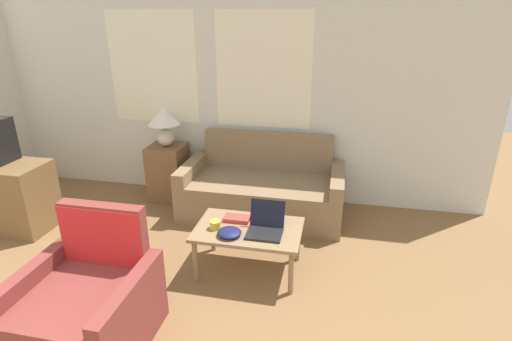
# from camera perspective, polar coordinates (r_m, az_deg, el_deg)

# --- Properties ---
(wall_back) EXTENTS (6.36, 0.06, 2.60)m
(wall_back) POSITION_cam_1_polar(r_m,az_deg,el_deg) (4.85, -5.95, 11.34)
(wall_back) COLOR silver
(wall_back) RESTS_ON ground_plane
(couch) EXTENTS (1.79, 0.87, 0.87)m
(couch) POSITION_cam_1_polar(r_m,az_deg,el_deg) (4.58, 1.00, -2.86)
(couch) COLOR #846B4C
(couch) RESTS_ON ground_plane
(armchair) EXTENTS (0.84, 0.82, 0.91)m
(armchair) POSITION_cam_1_polar(r_m,az_deg,el_deg) (3.12, -22.86, -17.47)
(armchair) COLOR brown
(armchair) RESTS_ON ground_plane
(side_table) EXTENTS (0.42, 0.42, 0.68)m
(side_table) POSITION_cam_1_polar(r_m,az_deg,el_deg) (5.02, -12.40, -0.22)
(side_table) COLOR brown
(side_table) RESTS_ON ground_plane
(table_lamp) EXTENTS (0.38, 0.38, 0.46)m
(table_lamp) POSITION_cam_1_polar(r_m,az_deg,el_deg) (4.82, -13.00, 6.91)
(table_lamp) COLOR beige
(table_lamp) RESTS_ON side_table
(coffee_table) EXTENTS (0.92, 0.59, 0.43)m
(coffee_table) POSITION_cam_1_polar(r_m,az_deg,el_deg) (3.50, -1.08, -8.91)
(coffee_table) COLOR #8E704C
(coffee_table) RESTS_ON ground_plane
(laptop) EXTENTS (0.30, 0.30, 0.24)m
(laptop) POSITION_cam_1_polar(r_m,az_deg,el_deg) (3.40, 1.37, -7.92)
(laptop) COLOR black
(laptop) RESTS_ON coffee_table
(cup_navy) EXTENTS (0.08, 0.08, 0.07)m
(cup_navy) POSITION_cam_1_polar(r_m,az_deg,el_deg) (3.61, 0.07, -6.40)
(cup_navy) COLOR #191E4C
(cup_navy) RESTS_ON coffee_table
(cup_yellow) EXTENTS (0.08, 0.08, 0.10)m
(cup_yellow) POSITION_cam_1_polar(r_m,az_deg,el_deg) (3.60, 2.80, -6.18)
(cup_yellow) COLOR #191E4C
(cup_yellow) RESTS_ON coffee_table
(cup_white) EXTENTS (0.10, 0.10, 0.07)m
(cup_white) POSITION_cam_1_polar(r_m,az_deg,el_deg) (3.47, -5.84, -7.70)
(cup_white) COLOR gold
(cup_white) RESTS_ON coffee_table
(snack_bowl) EXTENTS (0.20, 0.20, 0.06)m
(snack_bowl) POSITION_cam_1_polar(r_m,az_deg,el_deg) (3.36, -3.82, -8.82)
(snack_bowl) COLOR #191E4C
(snack_bowl) RESTS_ON coffee_table
(book_red) EXTENTS (0.23, 0.13, 0.04)m
(book_red) POSITION_cam_1_polar(r_m,az_deg,el_deg) (3.59, -2.75, -6.87)
(book_red) COLOR #B23D38
(book_red) RESTS_ON coffee_table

